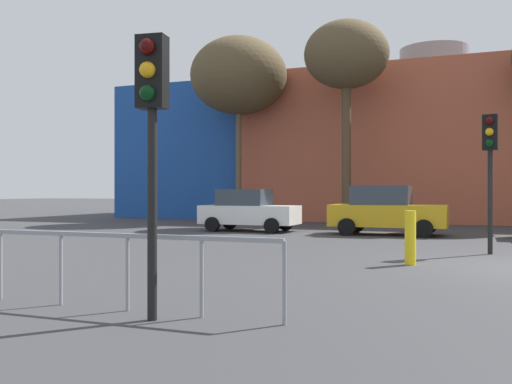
{
  "coord_description": "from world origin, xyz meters",
  "views": [
    {
      "loc": [
        -1.09,
        -12.99,
        1.58
      ],
      "look_at": [
        -8.32,
        5.65,
        1.58
      ],
      "focal_mm": 39.56,
      "sensor_mm": 36.0,
      "label": 1
    }
  ],
  "objects_px": {
    "parked_car_0": "(248,210)",
    "bare_tree_0": "(239,76)",
    "parked_car_1": "(386,211)",
    "bare_tree_1": "(346,57)",
    "bollard_yellow_1": "(410,238)",
    "traffic_light_near_left": "(151,110)",
    "traffic_light_island": "(490,151)"
  },
  "relations": [
    {
      "from": "traffic_light_near_left",
      "to": "bare_tree_0",
      "type": "distance_m",
      "value": 23.41
    },
    {
      "from": "parked_car_0",
      "to": "bare_tree_0",
      "type": "height_order",
      "value": "bare_tree_0"
    },
    {
      "from": "bare_tree_1",
      "to": "bollard_yellow_1",
      "type": "bearing_deg",
      "value": -72.47
    },
    {
      "from": "parked_car_0",
      "to": "bollard_yellow_1",
      "type": "bearing_deg",
      "value": -49.61
    },
    {
      "from": "parked_car_0",
      "to": "traffic_light_near_left",
      "type": "relative_size",
      "value": 1.11
    },
    {
      "from": "parked_car_1",
      "to": "bare_tree_1",
      "type": "xyz_separation_m",
      "value": [
        -2.6,
        5.24,
        7.07
      ]
    },
    {
      "from": "bare_tree_1",
      "to": "bollard_yellow_1",
      "type": "distance_m",
      "value": 16.18
    },
    {
      "from": "parked_car_1",
      "to": "traffic_light_near_left",
      "type": "bearing_deg",
      "value": -92.57
    },
    {
      "from": "traffic_light_island",
      "to": "parked_car_1",
      "type": "bearing_deg",
      "value": -140.61
    },
    {
      "from": "traffic_light_island",
      "to": "bare_tree_1",
      "type": "height_order",
      "value": "bare_tree_1"
    },
    {
      "from": "parked_car_1",
      "to": "traffic_light_near_left",
      "type": "distance_m",
      "value": 15.21
    },
    {
      "from": "parked_car_0",
      "to": "bare_tree_0",
      "type": "distance_m",
      "value": 9.85
    },
    {
      "from": "parked_car_1",
      "to": "traffic_light_island",
      "type": "relative_size",
      "value": 1.18
    },
    {
      "from": "parked_car_1",
      "to": "bare_tree_1",
      "type": "height_order",
      "value": "bare_tree_1"
    },
    {
      "from": "parked_car_0",
      "to": "traffic_light_island",
      "type": "xyz_separation_m",
      "value": [
        8.89,
        -5.62,
        1.78
      ]
    },
    {
      "from": "parked_car_1",
      "to": "traffic_light_near_left",
      "type": "xyz_separation_m",
      "value": [
        -0.68,
        -15.1,
        1.69
      ]
    },
    {
      "from": "traffic_light_near_left",
      "to": "traffic_light_island",
      "type": "relative_size",
      "value": 0.99
    },
    {
      "from": "parked_car_0",
      "to": "bare_tree_0",
      "type": "xyz_separation_m",
      "value": [
        -3.1,
        6.33,
        6.88
      ]
    },
    {
      "from": "bare_tree_1",
      "to": "bollard_yellow_1",
      "type": "height_order",
      "value": "bare_tree_1"
    },
    {
      "from": "parked_car_1",
      "to": "bollard_yellow_1",
      "type": "relative_size",
      "value": 3.54
    },
    {
      "from": "traffic_light_near_left",
      "to": "traffic_light_island",
      "type": "xyz_separation_m",
      "value": [
        4.08,
        9.48,
        0.03
      ]
    },
    {
      "from": "bare_tree_0",
      "to": "bare_tree_1",
      "type": "relative_size",
      "value": 1.01
    },
    {
      "from": "bare_tree_0",
      "to": "parked_car_1",
      "type": "bearing_deg",
      "value": -36.39
    },
    {
      "from": "bare_tree_0",
      "to": "bollard_yellow_1",
      "type": "relative_size",
      "value": 8.3
    },
    {
      "from": "bare_tree_0",
      "to": "bare_tree_1",
      "type": "bearing_deg",
      "value": -10.34
    },
    {
      "from": "parked_car_1",
      "to": "bare_tree_0",
      "type": "height_order",
      "value": "bare_tree_0"
    },
    {
      "from": "parked_car_0",
      "to": "bare_tree_1",
      "type": "relative_size",
      "value": 0.4
    },
    {
      "from": "parked_car_0",
      "to": "parked_car_1",
      "type": "xyz_separation_m",
      "value": [
        5.49,
        0.0,
        0.06
      ]
    },
    {
      "from": "parked_car_1",
      "to": "traffic_light_island",
      "type": "xyz_separation_m",
      "value": [
        3.4,
        -5.62,
        1.72
      ]
    },
    {
      "from": "traffic_light_island",
      "to": "bollard_yellow_1",
      "type": "relative_size",
      "value": 3.01
    },
    {
      "from": "traffic_light_near_left",
      "to": "bollard_yellow_1",
      "type": "distance_m",
      "value": 7.31
    },
    {
      "from": "bare_tree_1",
      "to": "bollard_yellow_1",
      "type": "relative_size",
      "value": 8.21
    }
  ]
}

